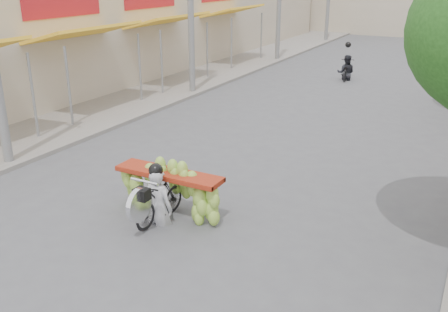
% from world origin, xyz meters
% --- Properties ---
extents(ground, '(120.00, 120.00, 0.00)m').
position_xyz_m(ground, '(0.00, 0.00, 0.00)').
color(ground, '#505055').
rests_on(ground, ground).
extents(sidewalk_left, '(4.00, 60.00, 0.12)m').
position_xyz_m(sidewalk_left, '(-7.00, 15.00, 0.06)').
color(sidewalk_left, gray).
rests_on(sidewalk_left, ground).
extents(shophouse_row_left, '(9.77, 40.00, 6.00)m').
position_xyz_m(shophouse_row_left, '(-11.98, 13.98, 3.00)').
color(shophouse_row_left, '#BFB097').
rests_on(shophouse_row_left, ground).
extents(banana_motorbike, '(2.27, 1.74, 2.09)m').
position_xyz_m(banana_motorbike, '(-0.23, 2.45, 0.70)').
color(banana_motorbike, black).
rests_on(banana_motorbike, ground).
extents(bg_motorbike_a, '(0.86, 1.61, 1.95)m').
position_xyz_m(bg_motorbike_a, '(-0.66, 17.64, 0.76)').
color(bg_motorbike_a, black).
rests_on(bg_motorbike_a, ground).
extents(bg_motorbike_b, '(1.13, 1.80, 1.95)m').
position_xyz_m(bg_motorbike_b, '(2.68, 23.22, 0.84)').
color(bg_motorbike_b, black).
rests_on(bg_motorbike_b, ground).
extents(bg_motorbike_c, '(1.03, 1.79, 1.95)m').
position_xyz_m(bg_motorbike_c, '(1.63, 26.77, 0.78)').
color(bg_motorbike_c, black).
rests_on(bg_motorbike_c, ground).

